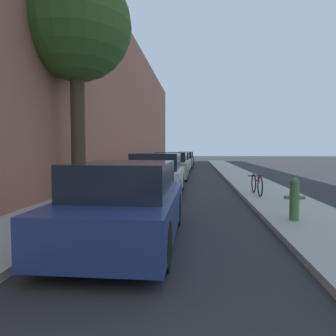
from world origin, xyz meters
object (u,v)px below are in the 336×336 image
(parked_car_teal, at_px, (186,158))
(fire_hydrant, at_px, (294,198))
(parked_car_white, at_px, (157,175))
(street_tree_near, at_px, (76,27))
(parked_car_champagne, at_px, (172,166))
(parked_car_silver, at_px, (178,162))
(bicycle, at_px, (257,184))
(parked_car_grey, at_px, (183,160))
(parked_car_navy, at_px, (126,204))

(parked_car_teal, bearing_deg, fire_hydrant, -83.00)
(parked_car_teal, xyz_separation_m, fire_hydrant, (3.23, -26.32, -0.08))
(parked_car_white, relative_size, street_tree_near, 0.57)
(parked_car_champagne, bearing_deg, parked_car_white, -90.46)
(parked_car_silver, bearing_deg, street_tree_near, -99.44)
(parked_car_white, xyz_separation_m, bicycle, (3.36, -0.50, -0.24))
(parked_car_grey, bearing_deg, parked_car_white, -90.46)
(parked_car_silver, bearing_deg, fire_hydrant, -77.66)
(street_tree_near, bearing_deg, parked_car_champagne, 73.16)
(fire_hydrant, bearing_deg, parked_car_grey, 99.07)
(parked_car_silver, height_order, bicycle, parked_car_silver)
(parked_car_silver, bearing_deg, bicycle, -74.33)
(parked_car_navy, height_order, parked_car_grey, parked_car_navy)
(street_tree_near, xyz_separation_m, fire_hydrant, (5.63, -2.55, -4.66))
(parked_car_navy, bearing_deg, fire_hydrant, 23.82)
(parked_car_navy, bearing_deg, parked_car_grey, 90.17)
(parked_car_silver, bearing_deg, parked_car_white, -89.94)
(parked_car_navy, relative_size, bicycle, 2.49)
(parked_car_navy, bearing_deg, street_tree_near, 121.14)
(parked_car_white, height_order, parked_car_silver, parked_car_white)
(parked_car_navy, bearing_deg, parked_car_white, 92.01)
(parked_car_teal, relative_size, bicycle, 2.84)
(parked_car_champagne, bearing_deg, parked_car_teal, 89.47)
(parked_car_grey, bearing_deg, parked_car_champagne, -90.46)
(parked_car_champagne, distance_m, street_tree_near, 8.99)
(parked_car_silver, distance_m, bicycle, 12.48)
(bicycle, bearing_deg, parked_car_grey, 99.02)
(parked_car_champagne, distance_m, bicycle, 7.09)
(parked_car_grey, distance_m, street_tree_near, 18.84)
(parked_car_grey, bearing_deg, parked_car_silver, -91.66)
(parked_car_navy, distance_m, parked_car_grey, 22.09)
(parked_car_teal, distance_m, bicycle, 22.83)
(bicycle, bearing_deg, parked_car_white, 169.80)
(parked_car_grey, distance_m, fire_hydrant, 20.92)
(parked_car_champagne, bearing_deg, parked_car_grey, 89.54)
(parked_car_white, height_order, parked_car_teal, parked_car_white)
(parked_car_silver, bearing_deg, parked_car_navy, -89.30)
(parked_car_navy, xyz_separation_m, parked_car_white, (-0.20, 5.64, 0.03))
(parked_car_silver, bearing_deg, parked_car_teal, 88.87)
(parked_car_grey, relative_size, fire_hydrant, 4.74)
(parked_car_teal, bearing_deg, parked_car_grey, -90.67)
(fire_hydrant, bearing_deg, bicycle, 91.07)
(parked_car_teal, distance_m, fire_hydrant, 26.51)
(fire_hydrant, height_order, bicycle, fire_hydrant)
(parked_car_white, xyz_separation_m, parked_car_silver, (-0.01, 11.52, -0.02))
(parked_car_navy, xyz_separation_m, parked_car_silver, (-0.21, 17.15, 0.01))
(street_tree_near, relative_size, fire_hydrant, 7.65)
(parked_car_navy, height_order, parked_car_white, parked_car_white)
(parked_car_navy, distance_m, parked_car_white, 5.64)
(parked_car_champagne, height_order, bicycle, parked_car_champagne)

